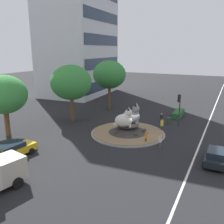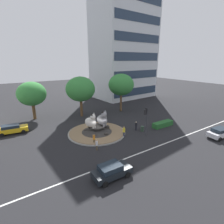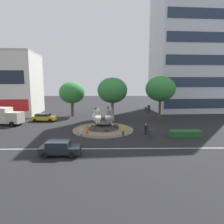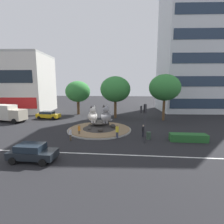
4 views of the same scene
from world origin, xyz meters
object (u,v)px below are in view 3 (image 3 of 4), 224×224
cat_statue_grey (110,116)px  delivery_box_truck (1,116)px  cat_statue_white (97,117)px  litter_bin (151,133)px  traffic_light_mast (148,114)px  pedestrian_white_shirt (81,133)px  office_tower (191,42)px  parked_car_right (44,117)px  sedan_on_far_lane (60,148)px  broadleaf_tree_behind_island (160,89)px  second_tree_near_tower (112,90)px  third_tree_left (72,93)px  pedestrian_yellow_shirt (123,130)px  pedestrian_black_shirt (146,129)px  pedestrian_orange_shirt (87,130)px

cat_statue_grey → delivery_box_truck: 19.78m
cat_statue_white → litter_bin: size_ratio=3.09×
traffic_light_mast → pedestrian_white_shirt: 9.16m
office_tower → parked_car_right: office_tower is taller
sedan_on_far_lane → litter_bin: sedan_on_far_lane is taller
cat_statue_white → broadleaf_tree_behind_island: size_ratio=0.32×
cat_statue_grey → second_tree_near_tower: 10.58m
traffic_light_mast → third_tree_left: (-13.27, 18.47, 1.88)m
cat_statue_white → litter_bin: 8.81m
second_tree_near_tower → pedestrian_yellow_shirt: (1.25, -13.40, -4.95)m
pedestrian_white_shirt → parked_car_right: 15.43m
traffic_light_mast → second_tree_near_tower: size_ratio=0.54×
pedestrian_white_shirt → pedestrian_yellow_shirt: pedestrian_yellow_shirt is taller
third_tree_left → pedestrian_black_shirt: bearing=-50.0°
litter_bin → pedestrian_black_shirt: bearing=122.3°
broadleaf_tree_behind_island → sedan_on_far_lane: broadleaf_tree_behind_island is taller
parked_car_right → delivery_box_truck: size_ratio=0.62×
broadleaf_tree_behind_island → second_tree_near_tower: broadleaf_tree_behind_island is taller
office_tower → pedestrian_black_shirt: 33.61m
parked_car_right → delivery_box_truck: bearing=-147.8°
pedestrian_white_shirt → parked_car_right: size_ratio=0.32×
delivery_box_truck → sedan_on_far_lane: bearing=-36.7°
pedestrian_orange_shirt → sedan_on_far_lane: pedestrian_orange_shirt is taller
pedestrian_black_shirt → pedestrian_yellow_shirt: bearing=76.3°
cat_statue_grey → sedan_on_far_lane: size_ratio=0.65×
parked_car_right → pedestrian_white_shirt: bearing=-48.5°
pedestrian_white_shirt → pedestrian_orange_shirt: bearing=-121.9°
office_tower → pedestrian_black_shirt: (-15.68, -24.56, -16.75)m
cat_statue_grey → third_tree_left: (-8.24, 13.55, 2.98)m
third_tree_left → parked_car_right: third_tree_left is taller
third_tree_left → pedestrian_white_shirt: size_ratio=4.94×
broadleaf_tree_behind_island → delivery_box_truck: bearing=-172.3°
cat_statue_grey → broadleaf_tree_behind_island: bearing=129.1°
office_tower → pedestrian_black_shirt: office_tower is taller
pedestrian_white_shirt → parked_car_right: bearing=-69.4°
cat_statue_grey → pedestrian_white_shirt: 6.31m
pedestrian_orange_shirt → parked_car_right: size_ratio=0.32×
office_tower → pedestrian_yellow_shirt: office_tower is taller
traffic_light_mast → delivery_box_truck: size_ratio=0.59×
pedestrian_black_shirt → sedan_on_far_lane: 13.25m
traffic_light_mast → cat_statue_white: bearing=55.3°
traffic_light_mast → office_tower: office_tower is taller
third_tree_left → pedestrian_yellow_shirt: 20.25m
sedan_on_far_lane → delivery_box_truck: size_ratio=0.54×
litter_bin → second_tree_near_tower: bearing=111.3°
pedestrian_orange_shirt → traffic_light_mast: bearing=56.3°
cat_statue_white → parked_car_right: (-10.70, 7.52, -1.38)m
traffic_light_mast → office_tower: (15.87, 26.98, 14.22)m
office_tower → pedestrian_white_shirt: bearing=-136.4°
pedestrian_yellow_shirt → pedestrian_black_shirt: bearing=129.7°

